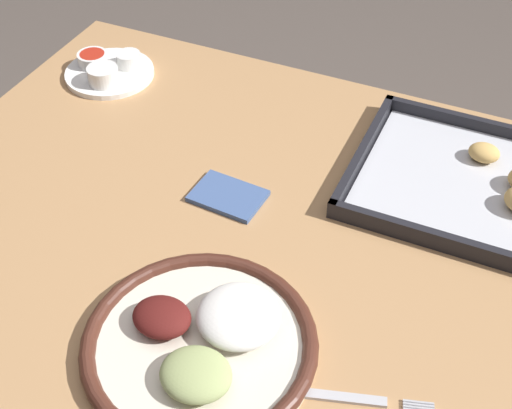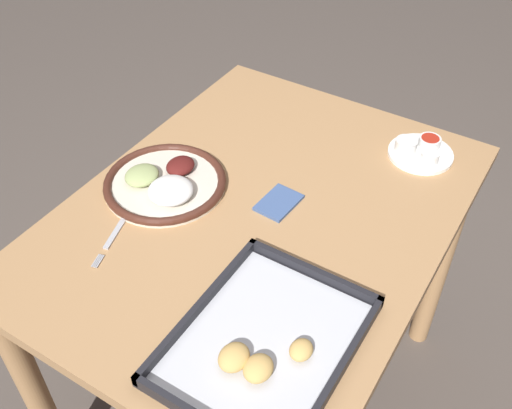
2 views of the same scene
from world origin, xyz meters
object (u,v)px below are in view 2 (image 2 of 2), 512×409
at_px(fork, 117,230).
at_px(baking_tray, 264,345).
at_px(saucer_plate, 420,150).
at_px(dinner_plate, 165,183).
at_px(napkin, 279,203).

height_order(fork, baking_tray, baking_tray).
height_order(saucer_plate, baking_tray, baking_tray).
relative_size(dinner_plate, napkin, 2.63).
bearing_deg(napkin, fork, -44.24).
height_order(dinner_plate, napkin, dinner_plate).
relative_size(dinner_plate, baking_tray, 0.75).
relative_size(fork, napkin, 1.76).
bearing_deg(napkin, dinner_plate, -70.69).
xyz_separation_m(fork, saucer_plate, (-0.60, 0.46, 0.01)).
height_order(dinner_plate, saucer_plate, dinner_plate).
bearing_deg(napkin, saucer_plate, 148.79).
distance_m(fork, saucer_plate, 0.75).
relative_size(dinner_plate, fork, 1.49).
distance_m(saucer_plate, baking_tray, 0.68).
distance_m(fork, napkin, 0.36).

